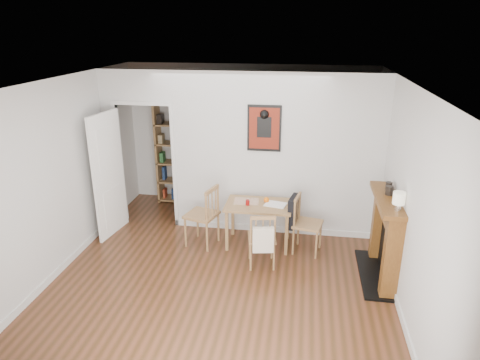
% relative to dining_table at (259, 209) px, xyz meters
% --- Properties ---
extents(ground, '(5.20, 5.20, 0.00)m').
position_rel_dining_table_xyz_m(ground, '(-0.38, -0.88, -0.60)').
color(ground, '#5A301D').
rests_on(ground, ground).
extents(room_shell, '(5.20, 5.20, 5.20)m').
position_rel_dining_table_xyz_m(room_shell, '(-0.28, 0.46, 0.70)').
color(room_shell, beige).
rests_on(room_shell, ground).
extents(dining_table, '(1.00, 0.64, 0.68)m').
position_rel_dining_table_xyz_m(dining_table, '(0.00, 0.00, 0.00)').
color(dining_table, olive).
rests_on(dining_table, ground).
extents(chair_left, '(0.60, 0.60, 0.97)m').
position_rel_dining_table_xyz_m(chair_left, '(-0.86, -0.12, -0.11)').
color(chair_left, '#9C7E49').
rests_on(chair_left, ground).
extents(chair_right, '(0.57, 0.52, 0.89)m').
position_rel_dining_table_xyz_m(chair_right, '(0.73, -0.11, -0.14)').
color(chair_right, '#9C7E49').
rests_on(chair_right, ground).
extents(chair_front, '(0.49, 0.53, 0.84)m').
position_rel_dining_table_xyz_m(chair_front, '(0.12, -0.61, -0.18)').
color(chair_front, '#9C7E49').
rests_on(chair_front, ground).
extents(bookshelf, '(0.82, 0.33, 1.95)m').
position_rel_dining_table_xyz_m(bookshelf, '(-1.70, 1.52, 0.36)').
color(bookshelf, olive).
rests_on(bookshelf, ground).
extents(fireplace, '(0.45, 1.25, 1.16)m').
position_rel_dining_table_xyz_m(fireplace, '(1.78, -0.63, 0.02)').
color(fireplace, brown).
rests_on(fireplace, ground).
extents(red_glass, '(0.06, 0.06, 0.08)m').
position_rel_dining_table_xyz_m(red_glass, '(-0.16, -0.06, 0.12)').
color(red_glass, maroon).
rests_on(red_glass, dining_table).
extents(orange_fruit, '(0.08, 0.08, 0.08)m').
position_rel_dining_table_xyz_m(orange_fruit, '(0.11, 0.08, 0.12)').
color(orange_fruit, orange).
rests_on(orange_fruit, dining_table).
extents(placemat, '(0.39, 0.31, 0.00)m').
position_rel_dining_table_xyz_m(placemat, '(-0.20, 0.07, 0.08)').
color(placemat, beige).
rests_on(placemat, dining_table).
extents(notebook, '(0.35, 0.29, 0.02)m').
position_rel_dining_table_xyz_m(notebook, '(0.26, 0.01, 0.09)').
color(notebook, white).
rests_on(notebook, dining_table).
extents(mantel_lamp, '(0.15, 0.15, 0.23)m').
position_rel_dining_table_xyz_m(mantel_lamp, '(1.78, -1.04, 0.70)').
color(mantel_lamp, silver).
rests_on(mantel_lamp, fireplace).
extents(ceramic_jar_a, '(0.10, 0.10, 0.12)m').
position_rel_dining_table_xyz_m(ceramic_jar_a, '(1.76, -0.54, 0.62)').
color(ceramic_jar_a, black).
rests_on(ceramic_jar_a, fireplace).
extents(ceramic_jar_b, '(0.09, 0.09, 0.11)m').
position_rel_dining_table_xyz_m(ceramic_jar_b, '(1.78, -0.36, 0.61)').
color(ceramic_jar_b, black).
rests_on(ceramic_jar_b, fireplace).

